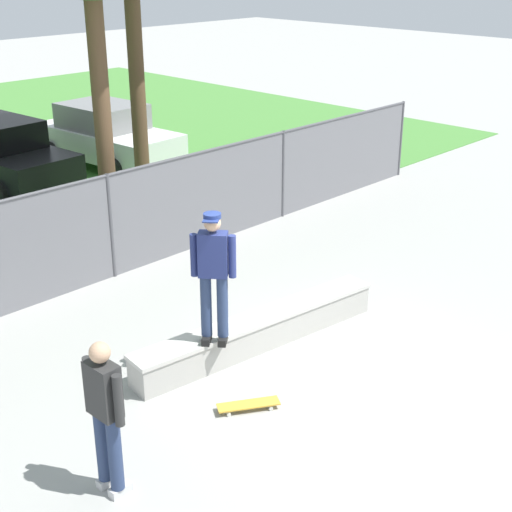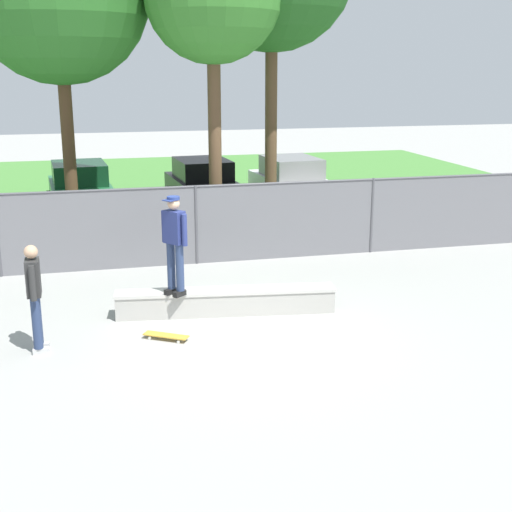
{
  "view_description": "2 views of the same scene",
  "coord_description": "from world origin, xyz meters",
  "px_view_note": "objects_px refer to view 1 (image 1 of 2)",
  "views": [
    {
      "loc": [
        -6.9,
        -5.49,
        5.43
      ],
      "look_at": [
        0.43,
        1.63,
        1.16
      ],
      "focal_mm": 51.93,
      "sensor_mm": 36.0,
      "label": 1
    },
    {
      "loc": [
        -2.43,
        -11.13,
        4.57
      ],
      "look_at": [
        0.52,
        0.91,
        1.17
      ],
      "focal_mm": 48.67,
      "sensor_mm": 36.0,
      "label": 2
    }
  ],
  "objects_px": {
    "concrete_ledge": "(259,331)",
    "skateboard": "(248,405)",
    "car_white": "(106,135)",
    "bystander": "(105,412)",
    "skateboarder": "(213,272)"
  },
  "relations": [
    {
      "from": "concrete_ledge",
      "to": "skateboard",
      "type": "xyz_separation_m",
      "value": [
        -1.27,
        -1.04,
        -0.18
      ]
    },
    {
      "from": "skateboard",
      "to": "concrete_ledge",
      "type": "bearing_deg",
      "value": 39.29
    },
    {
      "from": "concrete_ledge",
      "to": "car_white",
      "type": "distance_m",
      "value": 10.55
    },
    {
      "from": "concrete_ledge",
      "to": "bystander",
      "type": "xyz_separation_m",
      "value": [
        -3.37,
        -1.04,
        0.76
      ]
    },
    {
      "from": "concrete_ledge",
      "to": "skateboarder",
      "type": "relative_size",
      "value": 2.28
    },
    {
      "from": "bystander",
      "to": "skateboard",
      "type": "bearing_deg",
      "value": 0.2
    },
    {
      "from": "skateboarder",
      "to": "car_white",
      "type": "bearing_deg",
      "value": 62.16
    },
    {
      "from": "skateboarder",
      "to": "bystander",
      "type": "relative_size",
      "value": 1.01
    },
    {
      "from": "concrete_ledge",
      "to": "skateboard",
      "type": "distance_m",
      "value": 1.65
    },
    {
      "from": "car_white",
      "to": "bystander",
      "type": "relative_size",
      "value": 2.37
    },
    {
      "from": "skateboard",
      "to": "car_white",
      "type": "height_order",
      "value": "car_white"
    },
    {
      "from": "concrete_ledge",
      "to": "skateboarder",
      "type": "distance_m",
      "value": 1.59
    },
    {
      "from": "skateboarder",
      "to": "skateboard",
      "type": "height_order",
      "value": "skateboarder"
    },
    {
      "from": "skateboarder",
      "to": "car_white",
      "type": "relative_size",
      "value": 0.43
    },
    {
      "from": "car_white",
      "to": "bystander",
      "type": "height_order",
      "value": "bystander"
    }
  ]
}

